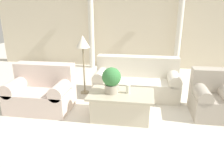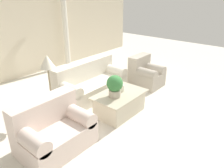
# 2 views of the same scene
# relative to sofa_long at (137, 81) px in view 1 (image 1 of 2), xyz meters

# --- Properties ---
(ground_plane) EXTENTS (16.00, 16.00, 0.00)m
(ground_plane) POSITION_rel_sofa_long_xyz_m (-0.13, -0.68, -0.36)
(ground_plane) COLOR silver
(wall_back) EXTENTS (10.00, 0.06, 3.20)m
(wall_back) POSITION_rel_sofa_long_xyz_m (-0.13, 2.66, 1.24)
(wall_back) COLOR beige
(wall_back) RESTS_ON ground_plane
(sofa_long) EXTENTS (1.94, 0.87, 0.91)m
(sofa_long) POSITION_rel_sofa_long_xyz_m (0.00, 0.00, 0.00)
(sofa_long) COLOR beige
(sofa_long) RESTS_ON ground_plane
(loveseat) EXTENTS (1.25, 0.87, 0.91)m
(loveseat) POSITION_rel_sofa_long_xyz_m (-1.91, -1.00, 0.01)
(loveseat) COLOR beige
(loveseat) RESTS_ON ground_plane
(coffee_table) EXTENTS (1.21, 0.77, 0.50)m
(coffee_table) POSITION_rel_sofa_long_xyz_m (-0.24, -1.17, -0.11)
(coffee_table) COLOR beige
(coffee_table) RESTS_ON ground_plane
(potted_plant) EXTENTS (0.35, 0.35, 0.49)m
(potted_plant) POSITION_rel_sofa_long_xyz_m (-0.42, -1.18, 0.40)
(potted_plant) COLOR #B2A893
(potted_plant) RESTS_ON coffee_table
(pillar_candle) EXTENTS (0.08, 0.08, 0.16)m
(pillar_candle) POSITION_rel_sofa_long_xyz_m (-0.11, -1.15, 0.22)
(pillar_candle) COLOR silver
(pillar_candle) RESTS_ON coffee_table
(floor_lamp) EXTENTS (0.32, 0.32, 1.41)m
(floor_lamp) POSITION_rel_sofa_long_xyz_m (-1.26, -0.07, 0.82)
(floor_lamp) COLOR gray
(floor_lamp) RESTS_ON ground_plane
(column_left) EXTENTS (0.26, 0.26, 2.60)m
(column_left) POSITION_rel_sofa_long_xyz_m (-1.66, 2.35, 0.97)
(column_left) COLOR silver
(column_left) RESTS_ON ground_plane
(column_right) EXTENTS (0.26, 0.26, 2.60)m
(column_right) POSITION_rel_sofa_long_xyz_m (1.19, 2.35, 0.97)
(column_right) COLOR silver
(column_right) RESTS_ON ground_plane
(armchair) EXTENTS (0.76, 0.85, 0.87)m
(armchair) POSITION_rel_sofa_long_xyz_m (1.51, -0.76, 0.01)
(armchair) COLOR #ADA393
(armchair) RESTS_ON ground_plane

